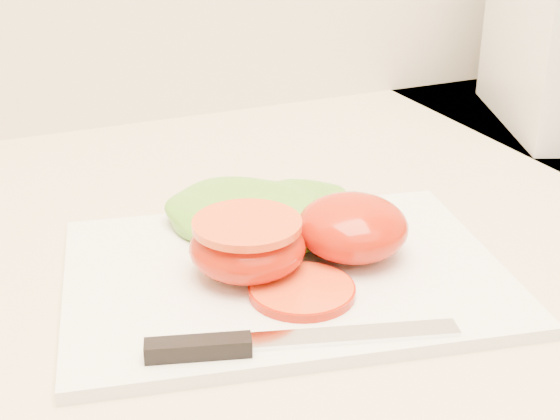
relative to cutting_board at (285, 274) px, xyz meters
name	(u,v)px	position (x,y,z in m)	size (l,w,h in m)	color
cutting_board	(285,274)	(0.00, 0.00, 0.00)	(0.33, 0.24, 0.01)	white
tomato_half_dome	(352,227)	(0.06, 0.00, 0.03)	(0.09, 0.09, 0.05)	#BE1500
tomato_half_cut	(247,245)	(-0.03, 0.01, 0.03)	(0.09, 0.09, 0.04)	#BE1500
tomato_slice_0	(302,290)	(0.00, -0.04, 0.01)	(0.07, 0.07, 0.01)	#F95419
lettuce_leaf_0	(251,216)	(0.00, 0.07, 0.02)	(0.15, 0.10, 0.03)	#72C233
lettuce_leaf_1	(298,211)	(0.04, 0.07, 0.02)	(0.12, 0.09, 0.03)	#72C233
knife	(261,342)	(-0.06, -0.09, 0.01)	(0.20, 0.07, 0.01)	silver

